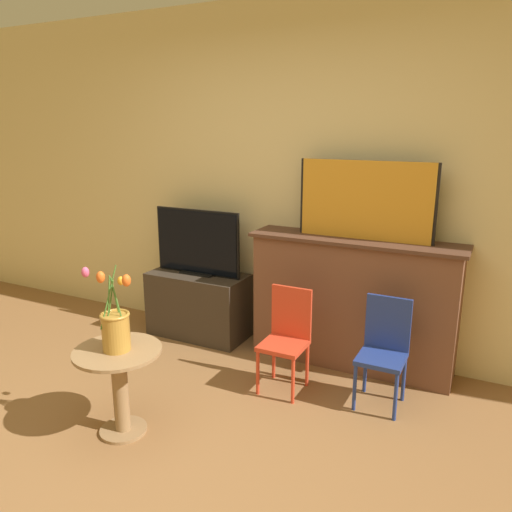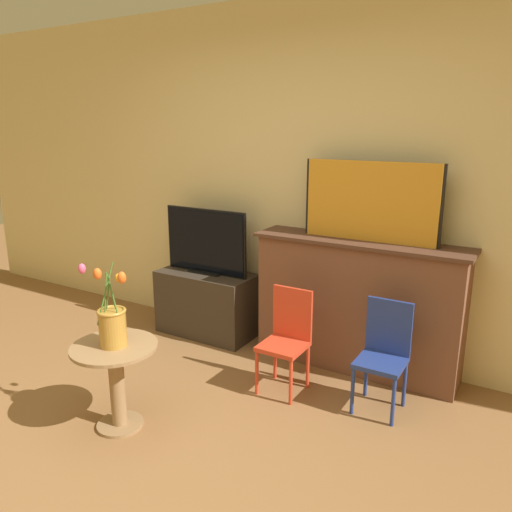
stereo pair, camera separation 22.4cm
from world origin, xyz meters
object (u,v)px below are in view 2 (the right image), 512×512
chair_red (287,335)px  chair_blue (384,350)px  tv_monitor (206,242)px  vase_tulips (112,322)px  painting (370,202)px

chair_red → chair_blue: 0.65m
chair_red → chair_blue: same height
chair_red → chair_blue: bearing=9.2°
chair_red → tv_monitor: bearing=154.9°
chair_blue → tv_monitor: bearing=167.2°
tv_monitor → chair_red: (1.03, -0.48, -0.42)m
vase_tulips → tv_monitor: bearing=104.8°
painting → vase_tulips: 1.88m
painting → vase_tulips: size_ratio=1.88×
painting → tv_monitor: painting is taller
chair_blue → vase_tulips: (-1.29, -1.04, 0.28)m
vase_tulips → chair_red: bearing=55.0°
painting → chair_red: (-0.35, -0.54, -0.87)m
chair_red → chair_blue: (0.64, 0.10, 0.00)m
painting → vase_tulips: (-1.01, -1.48, -0.58)m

